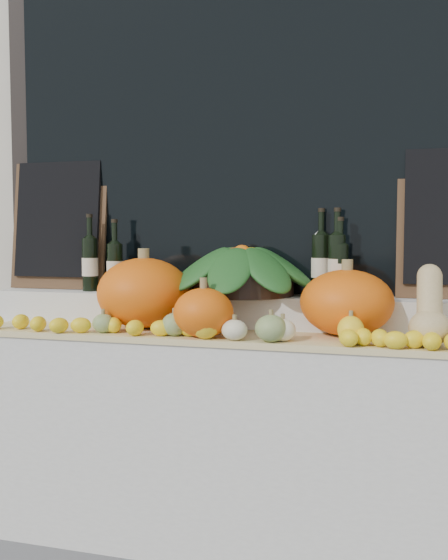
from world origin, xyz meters
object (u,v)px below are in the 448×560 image
Objects in this scene: pumpkin_left at (144,293)px; pumpkin_right at (347,303)px; produce_bowl at (242,271)px; wine_bottle_tall at (321,264)px; butternut_squash at (430,311)px.

pumpkin_left reaches higher than pumpkin_right.
pumpkin_left is at bearing -178.25° from pumpkin_right.
produce_bowl is 1.83× the size of wine_bottle_tall.
pumpkin_left is 1.08× the size of pumpkin_right.
pumpkin_right is at bearing -17.65° from produce_bowl.
produce_bowl reaches higher than pumpkin_right.
wine_bottle_tall is at bearing 18.39° from pumpkin_left.
pumpkin_right is 0.34m from butternut_squash.
pumpkin_left is 1.38× the size of butternut_squash.
wine_bottle_tall is at bearing 11.29° from produce_bowl.
produce_bowl is at bearing 24.08° from pumpkin_left.
wine_bottle_tall is (-0.13, 0.21, 0.14)m from pumpkin_right.
produce_bowl is (-0.77, 0.29, 0.12)m from butternut_squash.
produce_bowl is (-0.46, 0.15, 0.11)m from pumpkin_right.
butternut_squash is 0.77× the size of wine_bottle_tall.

